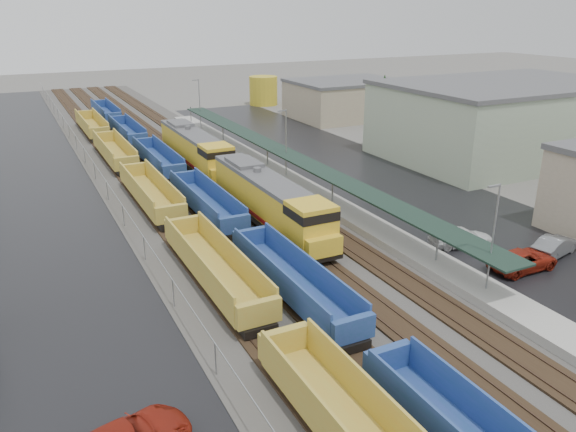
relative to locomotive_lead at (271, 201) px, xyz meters
name	(u,v)px	position (x,y,z in m)	size (l,w,h in m)	color
ballast_strip	(178,169)	(-2.00, 22.09, -2.44)	(20.00, 160.00, 0.08)	#302D2B
trackbed	(178,168)	(-2.00, 22.09, -2.32)	(14.60, 160.00, 0.22)	black
west_parking_lot	(43,186)	(-17.00, 22.09, -2.47)	(10.00, 160.00, 0.02)	black
east_commuter_lot	(358,171)	(17.00, 12.09, -2.47)	(16.00, 100.00, 0.02)	black
station_platform	(286,175)	(7.50, 12.10, -1.74)	(3.00, 80.00, 8.00)	#9E9B93
chainlink_fence	(96,170)	(-11.50, 20.53, -0.87)	(0.08, 160.04, 2.02)	gray
industrial_buildings	(505,127)	(35.76, 7.94, 1.77)	(32.52, 75.30, 9.50)	tan
distant_hills	(181,59)	(42.79, 172.77, -2.48)	(301.00, 140.00, 25.20)	#51654F
tree_east	(383,101)	(26.00, 20.09, 4.00)	(4.40, 4.40, 10.00)	#332316
locomotive_lead	(271,201)	(0.00, 0.00, 0.00)	(3.12, 20.59, 4.66)	black
locomotive_trail	(196,150)	(0.00, 21.00, 0.00)	(3.12, 20.59, 4.66)	black
well_string_yellow	(177,225)	(-8.00, 1.33, -1.23)	(2.86, 108.91, 2.53)	gold
well_string_blue	(206,203)	(-4.00, 5.73, -1.28)	(2.71, 122.41, 2.40)	navy
storage_tank	(263,91)	(26.79, 61.10, 0.30)	(5.54, 5.54, 5.54)	gold
parked_car_east_b	(523,260)	(13.16, -15.91, -1.71)	(5.47, 2.52, 1.52)	maroon
parked_car_east_c	(461,237)	(12.12, -10.56, -1.71)	(5.28, 2.15, 1.53)	white
parked_car_east_e	(555,246)	(17.45, -15.18, -1.69)	(4.76, 1.66, 1.57)	slate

